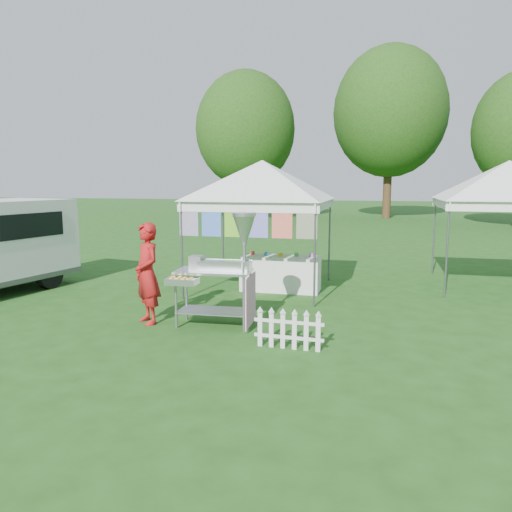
# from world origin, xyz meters

# --- Properties ---
(ground) EXTENTS (120.00, 120.00, 0.00)m
(ground) POSITION_xyz_m (0.00, 0.00, 0.00)
(ground) COLOR #214A15
(ground) RESTS_ON ground
(canopy_main) EXTENTS (4.24, 4.24, 3.45)m
(canopy_main) POSITION_xyz_m (0.00, 3.49, 2.99)
(canopy_main) COLOR #59595E
(canopy_main) RESTS_ON ground
(canopy_right) EXTENTS (4.24, 4.24, 3.45)m
(canopy_right) POSITION_xyz_m (5.50, 5.00, 2.99)
(canopy_right) COLOR #59595E
(canopy_right) RESTS_ON ground
(tree_left) EXTENTS (6.40, 6.40, 9.53)m
(tree_left) POSITION_xyz_m (-6.00, 24.00, 5.83)
(tree_left) COLOR #3A2915
(tree_left) RESTS_ON ground
(tree_mid) EXTENTS (7.60, 7.60, 11.52)m
(tree_mid) POSITION_xyz_m (3.00, 28.00, 7.14)
(tree_mid) COLOR #3A2915
(tree_mid) RESTS_ON ground
(donut_cart) EXTENTS (1.43, 1.05, 2.00)m
(donut_cart) POSITION_xyz_m (0.10, 0.34, 1.17)
(donut_cart) COLOR gray
(donut_cart) RESTS_ON ground
(vendor) EXTENTS (0.78, 0.76, 1.80)m
(vendor) POSITION_xyz_m (-1.31, 0.21, 0.90)
(vendor) COLOR #A81416
(vendor) RESTS_ON ground
(picket_fence) EXTENTS (1.08, 0.08, 0.56)m
(picket_fence) POSITION_xyz_m (1.38, -0.57, 0.29)
(picket_fence) COLOR silver
(picket_fence) RESTS_ON ground
(display_table) EXTENTS (1.80, 0.70, 0.81)m
(display_table) POSITION_xyz_m (0.46, 3.42, 0.40)
(display_table) COLOR white
(display_table) RESTS_ON ground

